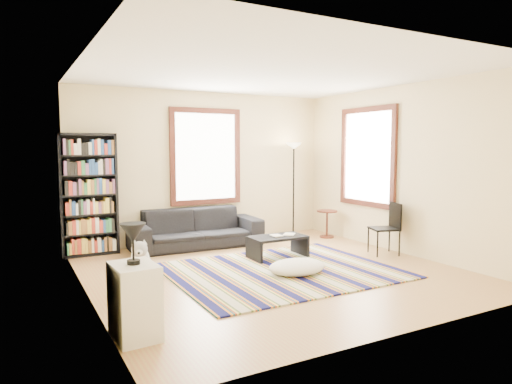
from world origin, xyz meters
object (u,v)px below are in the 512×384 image
floor_lamp (294,189)px  sofa (196,228)px  dog (141,259)px  white_cabinet (135,301)px  folding_chair (384,229)px  bookshelf (88,195)px  coffee_table (278,247)px  floor_cushion (297,267)px  side_table (327,224)px

floor_lamp → sofa: bearing=-177.3°
floor_lamp → dog: (-3.52, -1.62, -0.66)m
floor_lamp → white_cabinet: bearing=-139.1°
folding_chair → bookshelf: bearing=170.4°
white_cabinet → sofa: bearing=57.1°
coffee_table → folding_chair: bearing=-19.9°
folding_chair → floor_cushion: bearing=-152.0°
sofa → folding_chair: folding_chair is taller
white_cabinet → floor_lamp: bearing=37.4°
floor_cushion → white_cabinet: size_ratio=1.19×
bookshelf → side_table: size_ratio=3.70×
coffee_table → folding_chair: size_ratio=1.05×
sofa → side_table: size_ratio=4.29×
floor_cushion → folding_chair: folding_chair is taller
floor_cushion → folding_chair: bearing=9.3°
coffee_table → floor_cushion: (-0.25, -0.93, -0.08)m
sofa → dog: sofa is taller
floor_lamp → floor_cushion: bearing=-122.2°
folding_chair → white_cabinet: size_ratio=1.23×
sofa → bookshelf: size_ratio=1.16×
side_table → folding_chair: 1.61m
bookshelf → side_table: bearing=-9.3°
bookshelf → white_cabinet: 3.75m
dog → floor_cushion: bearing=-5.6°
sofa → coffee_table: size_ratio=2.57×
folding_chair → white_cabinet: 4.66m
side_table → dog: bearing=-164.8°
folding_chair → dog: (-3.91, 0.52, -0.16)m
floor_lamp → side_table: floor_lamp is taller
sofa → white_cabinet: white_cabinet is taller
floor_lamp → folding_chair: 2.23m
sofa → coffee_table: (0.84, -1.42, -0.16)m
coffee_table → sofa: bearing=120.6°
folding_chair → dog: bearing=-168.9°
sofa → side_table: bearing=-7.6°
floor_lamp → dog: 3.93m
sofa → white_cabinet: bearing=-117.3°
sofa → white_cabinet: (-1.92, -3.42, 0.01)m
floor_cushion → floor_lamp: floor_lamp is taller
bookshelf → coffee_table: 3.21m
coffee_table → floor_cushion: size_ratio=1.08×
sofa → coffee_table: sofa is taller
side_table → sofa: bearing=170.4°
floor_cushion → bookshelf: bearing=131.9°
coffee_table → side_table: side_table is taller
dog → sofa: bearing=65.0°
dog → folding_chair: bearing=9.8°
floor_cushion → floor_lamp: (1.54, 2.45, 0.83)m
side_table → white_cabinet: 5.40m
coffee_table → white_cabinet: 3.41m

